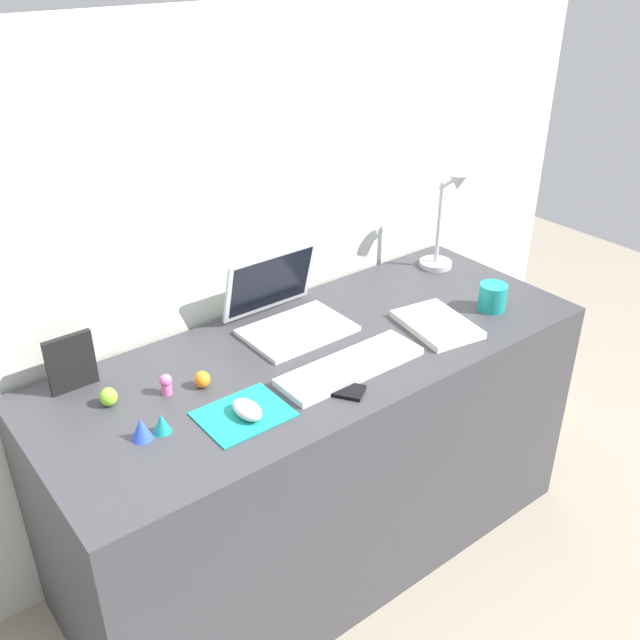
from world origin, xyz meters
TOP-DOWN VIEW (x-y plane):
  - ground_plane at (0.00, 0.00)m, footprint 6.00×6.00m
  - back_wall at (0.00, 0.35)m, footprint 2.77×0.05m
  - desk at (0.00, 0.00)m, footprint 1.57×0.63m
  - laptop at (0.01, 0.17)m, footprint 0.30×0.27m
  - keyboard at (0.00, -0.13)m, footprint 0.41×0.13m
  - mousepad at (-0.33, -0.13)m, footprint 0.21×0.17m
  - mouse at (-0.32, -0.14)m, footprint 0.06×0.10m
  - cell_phone at (-0.09, -0.19)m, footprint 0.12×0.14m
  - desk_lamp at (0.65, 0.16)m, footprint 0.11×0.15m
  - notebook_pad at (0.34, -0.12)m, footprint 0.21×0.27m
  - picture_frame at (-0.60, 0.23)m, footprint 0.12×0.02m
  - coffee_mug at (0.55, -0.14)m, footprint 0.08×0.08m
  - toy_figurine_blue at (-0.56, -0.06)m, footprint 0.05×0.05m
  - toy_figurine_pink at (-0.43, 0.06)m, footprint 0.03×0.03m
  - toy_figurine_lime at (-0.56, 0.11)m, footprint 0.04×0.04m
  - toy_figurine_teal at (-0.51, -0.07)m, footprint 0.04×0.04m
  - toy_figurine_orange at (-0.35, 0.04)m, footprint 0.04×0.04m

SIDE VIEW (x-z plane):
  - ground_plane at x=0.00m, z-range 0.00..0.00m
  - desk at x=0.00m, z-range 0.00..0.74m
  - mousepad at x=-0.33m, z-range 0.74..0.74m
  - cell_phone at x=-0.09m, z-range 0.74..0.75m
  - keyboard at x=0.00m, z-range 0.74..0.76m
  - notebook_pad at x=0.34m, z-range 0.74..0.76m
  - mouse at x=-0.32m, z-range 0.74..0.78m
  - toy_figurine_orange at x=-0.35m, z-range 0.74..0.78m
  - toy_figurine_lime at x=-0.56m, z-range 0.74..0.79m
  - toy_figurine_teal at x=-0.51m, z-range 0.74..0.79m
  - toy_figurine_blue at x=-0.56m, z-range 0.74..0.79m
  - toy_figurine_pink at x=-0.43m, z-range 0.74..0.80m
  - coffee_mug at x=0.55m, z-range 0.74..0.82m
  - laptop at x=0.01m, z-range 0.69..0.90m
  - back_wall at x=0.00m, z-range 0.00..1.60m
  - picture_frame at x=-0.60m, z-range 0.74..0.89m
  - desk_lamp at x=0.65m, z-range 0.73..1.07m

